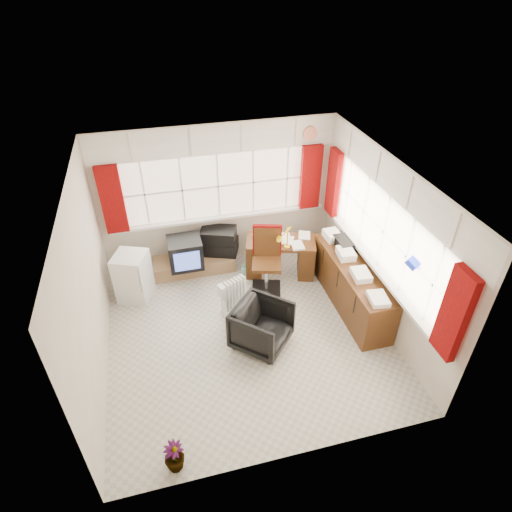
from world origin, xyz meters
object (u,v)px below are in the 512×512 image
Objects in this scene: radiator at (234,299)px; credenza at (351,285)px; crt_tv at (185,253)px; mini_fridge at (133,277)px; desk at (280,255)px; office_chair at (262,326)px; task_chair at (267,257)px; tv_bench at (194,264)px; desk_lamp at (288,233)px.

credenza is at bearing -9.48° from radiator.
mini_fridge reaches higher than crt_tv.
mini_fridge is (-2.47, -0.04, 0.04)m from desk.
mini_fridge reaches higher than office_chair.
task_chair reaches higher than desk.
office_chair is at bearing -41.32° from mini_fridge.
credenza is 2.75m from tv_bench.
desk_lamp reaches higher than office_chair.
desk_lamp is 0.29× the size of tv_bench.
radiator is at bearing 59.91° from office_chair.
office_chair is 2.13m from tv_bench.
task_chair reaches higher than credenza.
mini_fridge is at bearing 172.96° from task_chair.
desk_lamp reaches higher than credenza.
office_chair is at bearing -70.62° from tv_bench.
credenza is 2.78m from crt_tv.
credenza is at bearing -17.40° from mini_fridge.
credenza is 1.43× the size of tv_bench.
crt_tv is at bearing -131.05° from tv_bench.
mini_fridge is at bearing 153.70° from radiator.
tv_bench is (-1.49, 0.65, -0.82)m from desk_lamp.
radiator is (-0.24, 0.78, -0.09)m from office_chair.
crt_tv is (-0.60, 1.06, 0.26)m from radiator.
credenza is at bearing -47.87° from desk_lamp.
desk_lamp is at bearing 28.70° from radiator.
desk_lamp is (0.04, -0.21, 0.57)m from desk.
crt_tv is (-0.14, -0.16, 0.38)m from tv_bench.
task_chair is at bearing -33.88° from tv_bench.
office_chair is at bearing -108.51° from task_chair.
desk is at bearing -16.99° from tv_bench.
task_chair is (-0.37, -0.10, -0.34)m from desk_lamp.
desk is at bearing 42.83° from task_chair.
task_chair reaches higher than crt_tv.
crt_tv is at bearing 67.16° from office_chair.
office_chair is at bearing -65.40° from crt_tv.
desk is at bearing 127.53° from credenza.
radiator reaches higher than tv_bench.
desk is 1.54m from tv_bench.
desk is 0.61m from desk_lamp.
desk_lamp reaches higher than desk.
credenza is (1.16, -0.77, -0.21)m from task_chair.
tv_bench is at bearing 146.12° from task_chair.
radiator is at bearing -151.30° from desk_lamp.
office_chair is at bearing -72.65° from radiator.
desk is 0.91× the size of tv_bench.
desk_lamp reaches higher than tv_bench.
office_chair is 0.37× the size of credenza.
tv_bench is at bearing 156.45° from desk_lamp.
desk is at bearing 37.87° from radiator.
radiator is 0.30× the size of credenza.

